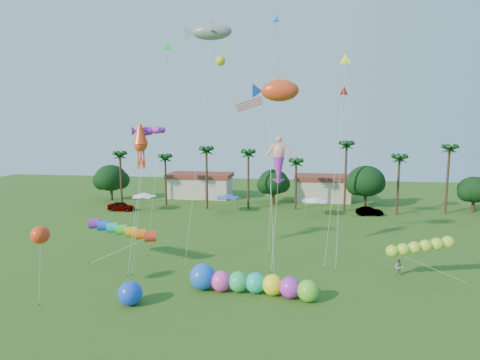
# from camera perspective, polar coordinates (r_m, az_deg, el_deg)

# --- Properties ---
(ground) EXTENTS (160.00, 160.00, 0.00)m
(ground) POSITION_cam_1_polar(r_m,az_deg,el_deg) (26.60, -3.41, -22.61)
(ground) COLOR #285116
(ground) RESTS_ON ground
(tree_line) EXTENTS (69.46, 8.91, 11.00)m
(tree_line) POSITION_cam_1_polar(r_m,az_deg,el_deg) (67.11, 7.27, -0.26)
(tree_line) COLOR #3A2819
(tree_line) RESTS_ON ground
(buildings_row) EXTENTS (35.00, 7.00, 4.00)m
(buildings_row) POSITION_cam_1_polar(r_m,az_deg,el_deg) (73.80, 2.17, -1.28)
(buildings_row) COLOR beige
(buildings_row) RESTS_ON ground
(tent_row) EXTENTS (31.00, 4.00, 0.60)m
(tent_row) POSITION_cam_1_polar(r_m,az_deg,el_deg) (60.74, -1.97, -2.48)
(tent_row) COLOR white
(tent_row) RESTS_ON ground
(car_a) EXTENTS (4.41, 1.79, 1.50)m
(car_a) POSITION_cam_1_polar(r_m,az_deg,el_deg) (65.80, -17.67, -3.83)
(car_a) COLOR #4C4C54
(car_a) RESTS_ON ground
(car_b) EXTENTS (4.16, 1.82, 1.33)m
(car_b) POSITION_cam_1_polar(r_m,az_deg,el_deg) (62.70, 19.13, -4.53)
(car_b) COLOR #4C4C54
(car_b) RESTS_ON ground
(spectator_b) EXTENTS (0.91, 0.80, 1.59)m
(spectator_b) POSITION_cam_1_polar(r_m,az_deg,el_deg) (38.35, 23.06, -12.19)
(spectator_b) COLOR #9F9484
(spectator_b) RESTS_ON ground
(caterpillar_inflatable) EXTENTS (10.81, 3.10, 2.20)m
(caterpillar_inflatable) POSITION_cam_1_polar(r_m,az_deg,el_deg) (31.95, 1.15, -15.36)
(caterpillar_inflatable) COLOR #FD42BA
(caterpillar_inflatable) RESTS_ON ground
(blue_ball) EXTENTS (1.86, 1.86, 1.86)m
(blue_ball) POSITION_cam_1_polar(r_m,az_deg,el_deg) (31.22, -16.38, -16.23)
(blue_ball) COLOR blue
(blue_ball) RESTS_ON ground
(rainbow_tube) EXTENTS (8.58, 2.34, 3.66)m
(rainbow_tube) POSITION_cam_1_polar(r_m,az_deg,el_deg) (38.46, -16.15, -8.16)
(rainbow_tube) COLOR red
(rainbow_tube) RESTS_ON ground
(green_worm) EXTENTS (9.61, 3.28, 3.37)m
(green_worm) POSITION_cam_1_polar(r_m,az_deg,el_deg) (36.43, 22.16, -10.01)
(green_worm) COLOR #A6D62F
(green_worm) RESTS_ON ground
(orange_ball_kite) EXTENTS (1.75, 1.79, 6.03)m
(orange_ball_kite) POSITION_cam_1_polar(r_m,az_deg,el_deg) (33.12, -28.15, -7.39)
(orange_ball_kite) COLOR #FF3714
(orange_ball_kite) RESTS_ON ground
(merman_kite) EXTENTS (2.03, 5.22, 12.38)m
(merman_kite) POSITION_cam_1_polar(r_m,az_deg,el_deg) (38.63, 5.90, 2.58)
(merman_kite) COLOR #F4A38A
(merman_kite) RESTS_ON ground
(fish_kite) EXTENTS (5.75, 6.10, 18.30)m
(fish_kite) POSITION_cam_1_polar(r_m,az_deg,el_deg) (37.17, 6.08, 13.38)
(fish_kite) COLOR #E84019
(fish_kite) RESTS_ON ground
(shark_kite) EXTENTS (5.71, 6.49, 24.36)m
(shark_kite) POSITION_cam_1_polar(r_m,az_deg,el_deg) (41.30, -4.32, 21.56)
(shark_kite) COLOR gray
(shark_kite) RESTS_ON ground
(squid_kite) EXTENTS (1.62, 3.94, 14.06)m
(squid_kite) POSITION_cam_1_polar(r_m,az_deg,el_deg) (37.20, -14.91, 5.20)
(squid_kite) COLOR #FF4514
(squid_kite) RESTS_ON ground
(lobster_kite) EXTENTS (3.72, 4.99, 13.94)m
(lobster_kite) POSITION_cam_1_polar(r_m,az_deg,el_deg) (37.81, -14.25, 7.23)
(lobster_kite) COLOR purple
(lobster_kite) RESTS_ON ground
(delta_kite_red) EXTENTS (2.38, 4.10, 17.79)m
(delta_kite_red) POSITION_cam_1_polar(r_m,az_deg,el_deg) (39.73, 15.54, 12.42)
(delta_kite_red) COLOR #FA2D1B
(delta_kite_red) RESTS_ON ground
(delta_kite_yellow) EXTENTS (1.41, 4.79, 20.97)m
(delta_kite_yellow) POSITION_cam_1_polar(r_m,az_deg,el_deg) (40.42, 15.70, 16.77)
(delta_kite_yellow) COLOR #E2FF1A
(delta_kite_yellow) RESTS_ON ground
(delta_kite_green) EXTENTS (2.32, 3.48, 22.87)m
(delta_kite_green) POSITION_cam_1_polar(r_m,az_deg,el_deg) (43.04, -11.13, 18.82)
(delta_kite_green) COLOR #35E567
(delta_kite_green) RESTS_ON ground
(delta_kite_blue) EXTENTS (1.19, 5.24, 26.30)m
(delta_kite_blue) POSITION_cam_1_polar(r_m,az_deg,el_deg) (45.52, 5.40, 22.45)
(delta_kite_blue) COLOR blue
(delta_kite_blue) RESTS_ON ground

